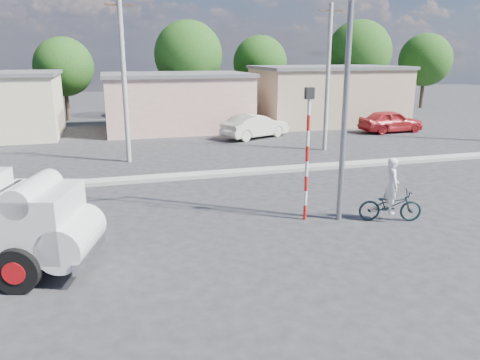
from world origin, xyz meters
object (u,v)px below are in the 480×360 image
object	(u,v)px
bicycle	(390,205)
car_red	(391,121)
cyclist	(391,194)
traffic_pole	(308,143)
streetlight	(343,68)
car_cream	(255,126)

from	to	relation	value
bicycle	car_red	xyz separation A→B (m)	(10.44, 15.90, 0.24)
cyclist	traffic_pole	distance (m)	3.26
car_red	streetlight	bearing A→B (deg)	139.69
bicycle	streetlight	world-z (taller)	streetlight
car_red	traffic_pole	distance (m)	20.00
traffic_pole	streetlight	distance (m)	2.56
cyclist	streetlight	bearing A→B (deg)	88.88
cyclist	streetlight	size ratio (longest dim) A/B	0.20
car_cream	traffic_pole	xyz separation A→B (m)	(-3.17, -15.43, 1.82)
bicycle	car_cream	bearing A→B (deg)	15.94
car_red	traffic_pole	world-z (taller)	traffic_pole
cyclist	car_cream	distance (m)	16.32
car_red	streetlight	xyz separation A→B (m)	(-12.15, -15.31, 4.19)
bicycle	traffic_pole	world-z (taller)	traffic_pole
cyclist	streetlight	xyz separation A→B (m)	(-1.71, 0.59, 4.04)
cyclist	bicycle	bearing A→B (deg)	0.00
streetlight	bicycle	bearing A→B (deg)	-18.89
traffic_pole	car_red	bearing A→B (deg)	48.93
car_red	streetlight	world-z (taller)	streetlight
car_cream	car_red	bearing A→B (deg)	-116.45
streetlight	traffic_pole	bearing A→B (deg)	162.27
car_cream	bicycle	bearing A→B (deg)	154.12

